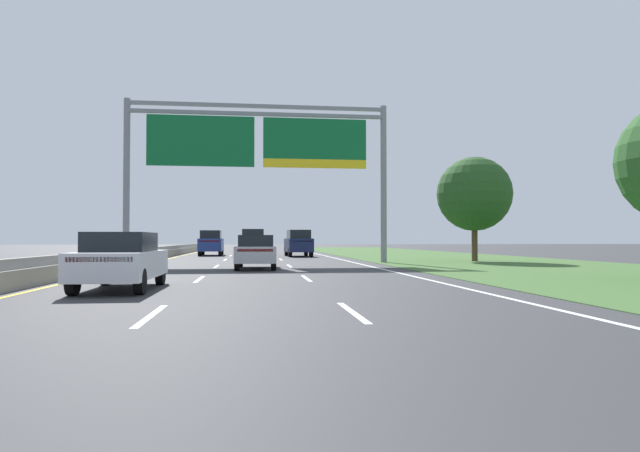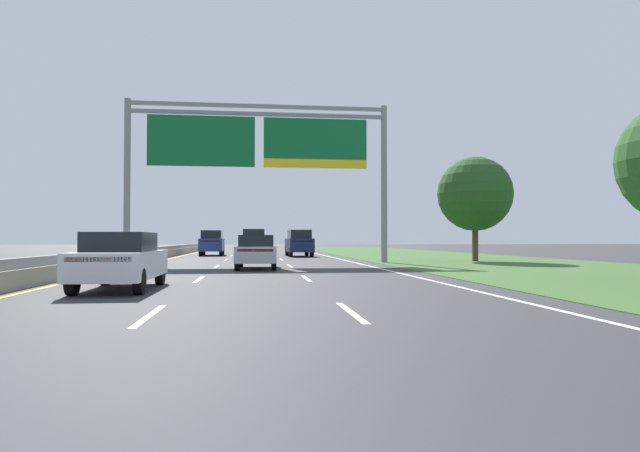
% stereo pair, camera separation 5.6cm
% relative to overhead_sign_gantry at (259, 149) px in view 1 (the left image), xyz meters
% --- Properties ---
extents(ground_plane, '(220.00, 220.00, 0.00)m').
position_rel_overhead_sign_gantry_xyz_m(ground_plane, '(-0.30, 3.16, -6.58)').
color(ground_plane, '#333335').
extents(lane_striping, '(11.96, 106.00, 0.01)m').
position_rel_overhead_sign_gantry_xyz_m(lane_striping, '(-0.30, 2.70, -6.58)').
color(lane_striping, white).
rests_on(lane_striping, ground).
extents(grass_verge_right, '(14.00, 110.00, 0.02)m').
position_rel_overhead_sign_gantry_xyz_m(grass_verge_right, '(13.65, 3.16, -6.57)').
color(grass_verge_right, '#3D602D').
rests_on(grass_verge_right, ground).
extents(median_barrier_concrete, '(0.60, 110.00, 0.85)m').
position_rel_overhead_sign_gantry_xyz_m(median_barrier_concrete, '(-6.90, 3.16, -6.23)').
color(median_barrier_concrete, '#99968E').
rests_on(median_barrier_concrete, ground).
extents(overhead_sign_gantry, '(15.06, 0.42, 9.28)m').
position_rel_overhead_sign_gantry_xyz_m(overhead_sign_gantry, '(0.00, 0.00, 0.00)').
color(overhead_sign_gantry, gray).
rests_on(overhead_sign_gantry, ground).
extents(pickup_truck_grey, '(2.01, 5.41, 2.20)m').
position_rel_overhead_sign_gantry_xyz_m(pickup_truck_grey, '(-0.32, 12.71, -5.51)').
color(pickup_truck_grey, slate).
rests_on(pickup_truck_grey, ground).
extents(car_navy_right_lane_suv, '(2.04, 4.75, 2.11)m').
position_rel_overhead_sign_gantry_xyz_m(car_navy_right_lane_suv, '(3.30, 12.25, -5.49)').
color(car_navy_right_lane_suv, '#161E47').
rests_on(car_navy_right_lane_suv, ground).
extents(car_blue_left_lane_suv, '(1.94, 4.72, 2.11)m').
position_rel_overhead_sign_gantry_xyz_m(car_blue_left_lane_suv, '(-3.83, 15.71, -5.49)').
color(car_blue_left_lane_suv, navy).
rests_on(car_blue_left_lane_suv, ground).
extents(car_silver_centre_lane_sedan, '(1.94, 4.45, 1.57)m').
position_rel_overhead_sign_gantry_xyz_m(car_silver_centre_lane_sedan, '(-0.17, -5.83, -5.77)').
color(car_silver_centre_lane_sedan, '#B2B5BA').
rests_on(car_silver_centre_lane_sedan, ground).
extents(car_white_left_lane_sedan, '(1.83, 4.40, 1.57)m').
position_rel_overhead_sign_gantry_xyz_m(car_white_left_lane_sedan, '(-3.90, -16.01, -5.77)').
color(car_white_left_lane_sedan, silver).
rests_on(car_white_left_lane_sedan, ground).
extents(roadside_tree_mid, '(4.58, 4.58, 6.47)m').
position_rel_overhead_sign_gantry_xyz_m(roadside_tree_mid, '(13.27, 0.86, -2.41)').
color(roadside_tree_mid, '#4C3823').
rests_on(roadside_tree_mid, ground).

